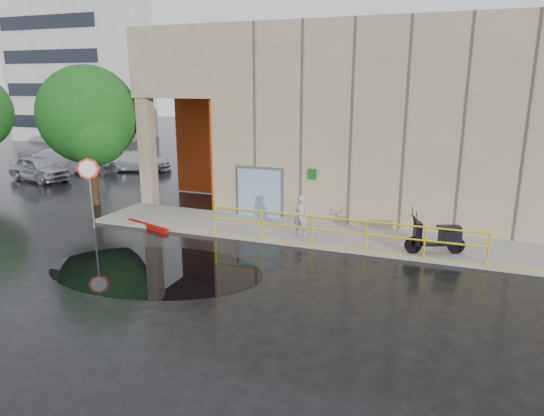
% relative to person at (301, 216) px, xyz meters
% --- Properties ---
extents(ground, '(120.00, 120.00, 0.00)m').
position_rel_person_xyz_m(ground, '(-2.68, -3.83, -0.92)').
color(ground, black).
rests_on(ground, ground).
extents(sidewalk, '(20.00, 3.00, 0.15)m').
position_rel_person_xyz_m(sidewalk, '(1.32, 0.67, -0.85)').
color(sidewalk, gray).
rests_on(sidewalk, ground).
extents(building, '(20.00, 10.17, 8.00)m').
position_rel_person_xyz_m(building, '(2.42, 7.15, 3.28)').
color(building, gray).
rests_on(building, ground).
extents(guardrail, '(9.56, 0.06, 1.03)m').
position_rel_person_xyz_m(guardrail, '(1.57, -0.68, -0.24)').
color(guardrail, yellow).
rests_on(guardrail, sidewalk).
extents(distant_building, '(12.00, 8.08, 15.00)m').
position_rel_person_xyz_m(distant_building, '(-30.68, 24.14, 6.58)').
color(distant_building, '#B3B3AF').
rests_on(distant_building, ground).
extents(person, '(0.59, 0.41, 1.54)m').
position_rel_person_xyz_m(person, '(0.00, 0.00, 0.00)').
color(person, '#9E9EA2').
rests_on(person, sidewalk).
extents(scooter, '(2.03, 1.25, 1.53)m').
position_rel_person_xyz_m(scooter, '(4.75, -0.23, 0.11)').
color(scooter, black).
rests_on(scooter, sidewalk).
extents(stop_sign, '(0.71, 0.55, 2.85)m').
position_rel_person_xyz_m(stop_sign, '(-8.18, -1.52, 1.13)').
color(stop_sign, slate).
rests_on(stop_sign, ground).
extents(red_curb, '(2.33, 0.93, 0.18)m').
position_rel_person_xyz_m(red_curb, '(-6.20, -0.73, -0.83)').
color(red_curb, '#980B05').
rests_on(red_curb, ground).
extents(puddle, '(7.38, 5.12, 0.01)m').
position_rel_person_xyz_m(puddle, '(-3.34, -4.46, -0.92)').
color(puddle, black).
rests_on(puddle, ground).
extents(car_a, '(4.59, 2.68, 1.47)m').
position_rel_person_xyz_m(car_a, '(-17.96, 5.34, -0.19)').
color(car_a, '#ADAFB4').
rests_on(car_a, ground).
extents(car_b, '(4.59, 1.92, 1.48)m').
position_rel_person_xyz_m(car_b, '(-18.73, 8.40, -0.18)').
color(car_b, white).
rests_on(car_b, ground).
extents(car_c, '(4.75, 3.15, 1.28)m').
position_rel_person_xyz_m(car_c, '(-14.43, 10.13, -0.28)').
color(car_c, silver).
rests_on(car_c, ground).
extents(tree_near, '(4.47, 4.47, 6.46)m').
position_rel_person_xyz_m(tree_near, '(-10.60, 1.61, 3.13)').
color(tree_near, black).
rests_on(tree_near, ground).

